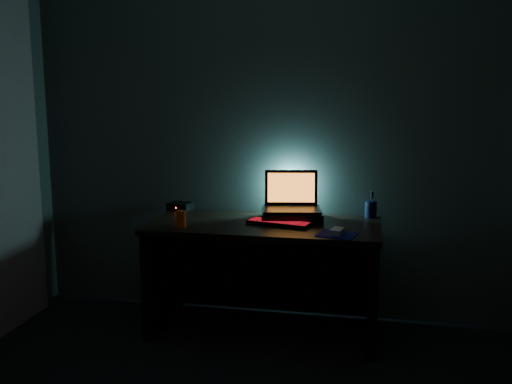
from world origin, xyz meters
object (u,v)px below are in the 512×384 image
Objects in this scene: keyboard at (279,223)px; pen_cup at (371,209)px; juice_glass at (181,219)px; laptop at (291,201)px; router at (180,206)px; mouse at (337,231)px.

keyboard is 3.79× the size of pen_cup.
juice_glass is at bearing -149.52° from keyboard.
router is (-0.83, 0.11, -0.09)m from laptop.
keyboard is 0.84m from router.
laptop is 0.54m from pen_cup.
pen_cup is at bearing 81.97° from mouse.
keyboard is 4.04× the size of juice_glass.
mouse is at bearing -13.77° from router.
router reaches higher than keyboard.
keyboard is at bearing -12.83° from router.
laptop is 3.94× the size of juice_glass.
keyboard is 0.63m from juice_glass.
router is (-0.78, 0.33, 0.01)m from keyboard.
router is (-1.35, -0.01, -0.03)m from pen_cup.
pen_cup reaches higher than mouse.
laptop reaches higher than keyboard.
keyboard is at bearing 166.66° from mouse.
router is at bearing 168.52° from mouse.
pen_cup is 1.35m from router.
pen_cup is 1.29m from juice_glass.
keyboard is 0.43m from mouse.
pen_cup is 1.07× the size of juice_glass.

